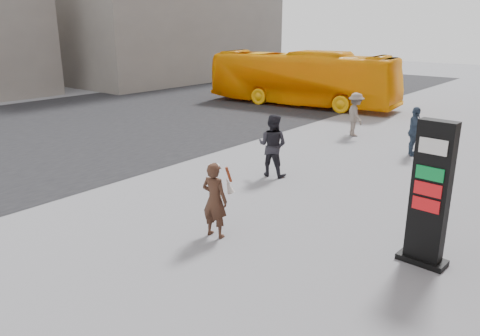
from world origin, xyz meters
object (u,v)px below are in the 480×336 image
Objects in this scene: bus at (301,78)px; pedestrian_c at (414,131)px; pedestrian_b at (355,115)px; info_pylon at (430,195)px; woman at (215,199)px; pedestrian_a at (272,145)px.

bus reaches higher than pedestrian_c.
bus is 7.59m from pedestrian_b.
bus is (-11.60, 13.84, 0.09)m from info_pylon.
bus is 10.77m from pedestrian_c.
info_pylon is 1.68× the size of woman.
bus reaches higher than woman.
pedestrian_b is at bearing -86.71° from woman.
pedestrian_b is at bearing 33.99° from pedestrian_c.
bus is (-7.72, 15.51, 0.63)m from woman.
pedestrian_b is (5.74, -4.94, -0.60)m from bus.
woman is at bearing -153.68° from info_pylon.
pedestrian_c is at bearing -162.87° from pedestrian_b.
info_pylon is 1.49× the size of pedestrian_a.
pedestrian_b is (-0.45, 6.36, -0.06)m from pedestrian_a.
woman is 0.97× the size of pedestrian_c.
pedestrian_b is at bearing -137.29° from bus.
pedestrian_b reaches higher than woman.
pedestrian_a is at bearing -157.86° from bus.
bus reaches higher than pedestrian_a.
info_pylon is 0.26× the size of bus.
pedestrian_c is at bearing -133.00° from bus.
woman is 10.76m from pedestrian_b.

